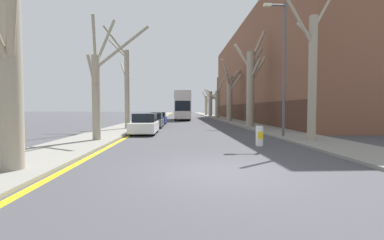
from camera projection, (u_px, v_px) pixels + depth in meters
name	position (u px, v px, depth m)	size (l,w,h in m)	color
ground_plane	(220.00, 172.00, 7.42)	(300.00, 300.00, 0.00)	#424247
sidewalk_left	(157.00, 117.00, 57.03)	(3.14, 120.00, 0.12)	gray
sidewalk_right	(214.00, 116.00, 57.61)	(3.14, 120.00, 0.12)	gray
building_facade_right	(272.00, 74.00, 39.32)	(10.08, 44.24, 14.31)	brown
kerb_line_stripe	(165.00, 117.00, 57.11)	(0.24, 120.00, 0.01)	yellow
street_tree_left_0	(2.00, 65.00, 6.89)	(4.42, 2.98, 6.11)	gray
street_tree_left_1	(98.00, 85.00, 14.10)	(3.64, 3.58, 7.02)	gray
street_tree_left_2	(126.00, 84.00, 22.36)	(2.26, 5.44, 8.27)	gray
street_tree_right_0	(312.00, 70.00, 13.93)	(4.21, 2.58, 8.63)	gray
street_tree_right_1	(251.00, 84.00, 25.52)	(3.08, 3.67, 9.64)	gray
street_tree_right_2	(230.00, 94.00, 36.96)	(3.50, 3.33, 8.81)	gray
street_tree_right_3	(217.00, 102.00, 47.68)	(3.43, 3.16, 7.57)	gray
street_tree_right_4	(211.00, 102.00, 58.86)	(4.16, 2.72, 6.49)	gray
street_tree_right_5	(206.00, 104.00, 70.05)	(2.88, 3.09, 6.54)	gray
double_decker_bus	(182.00, 104.00, 41.87)	(2.48, 10.64, 4.47)	silver
parked_car_0	(145.00, 124.00, 18.53)	(1.76, 3.92, 1.48)	silver
parked_car_1	(154.00, 121.00, 24.90)	(1.75, 4.36, 1.41)	#4C5156
parked_car_2	(159.00, 118.00, 30.60)	(1.78, 3.92, 1.40)	navy
lamp_post	(283.00, 64.00, 15.70)	(1.40, 0.20, 8.25)	#4C4F54
traffic_bollard	(259.00, 136.00, 12.58)	(0.36, 0.37, 0.98)	white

